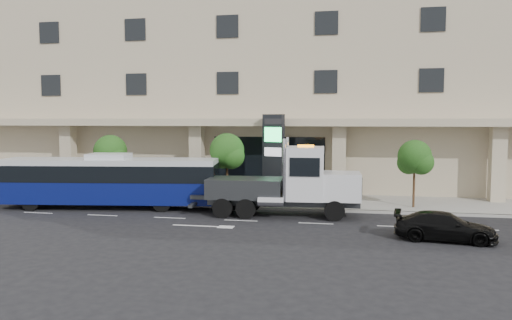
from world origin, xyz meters
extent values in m
plane|color=black|center=(0.00, 0.00, 0.00)|extent=(120.00, 120.00, 0.00)
cube|color=gray|center=(0.00, 5.00, 0.07)|extent=(120.00, 6.00, 0.15)
cube|color=gray|center=(0.00, 2.00, 0.07)|extent=(120.00, 0.30, 0.15)
cube|color=tan|center=(0.00, 15.50, 10.00)|extent=(60.00, 15.00, 20.00)
cube|color=tan|center=(0.00, 6.80, 5.20)|extent=(60.00, 2.80, 0.50)
cube|color=black|center=(0.00, 7.97, 2.15)|extent=(8.00, 0.12, 4.00)
cube|color=tan|center=(-15.00, 6.80, 2.60)|extent=(0.90, 0.90, 4.90)
cube|color=tan|center=(-5.00, 6.80, 2.60)|extent=(0.90, 0.90, 4.90)
cube|color=tan|center=(5.00, 6.80, 2.60)|extent=(0.90, 0.90, 4.90)
cube|color=tan|center=(15.00, 6.80, 2.60)|extent=(0.90, 0.90, 4.90)
cylinder|color=#422B19|center=(-10.00, 3.60, 1.55)|extent=(0.14, 0.14, 2.80)
sphere|color=#193C11|center=(-10.00, 3.60, 3.27)|extent=(2.20, 2.20, 2.20)
sphere|color=#193C11|center=(-9.65, 3.40, 2.95)|extent=(1.65, 1.65, 1.65)
sphere|color=#193C11|center=(-10.30, 3.80, 2.87)|extent=(1.54, 1.54, 1.54)
cylinder|color=#422B19|center=(-2.00, 3.60, 1.62)|extent=(0.14, 0.14, 2.94)
sphere|color=#193C11|center=(-2.00, 3.60, 3.43)|extent=(2.20, 2.20, 2.20)
sphere|color=#193C11|center=(-1.65, 3.40, 3.09)|extent=(1.65, 1.65, 1.65)
sphere|color=#193C11|center=(-2.30, 3.80, 3.01)|extent=(1.54, 1.54, 1.54)
cylinder|color=#422B19|center=(9.50, 3.60, 1.51)|extent=(0.14, 0.14, 2.73)
sphere|color=#193C11|center=(9.50, 3.60, 3.19)|extent=(2.00, 2.00, 2.00)
sphere|color=#193C11|center=(9.85, 3.40, 2.88)|extent=(1.50, 1.50, 1.50)
sphere|color=#193C11|center=(9.20, 3.80, 2.80)|extent=(1.40, 1.40, 1.40)
cylinder|color=black|center=(-12.88, -0.88, 0.55)|extent=(1.13, 0.47, 1.09)
cylinder|color=black|center=(-13.19, 1.39, 0.55)|extent=(1.13, 0.47, 1.09)
cylinder|color=black|center=(-5.08, 0.16, 0.55)|extent=(1.13, 0.47, 1.09)
cylinder|color=black|center=(-5.39, 2.43, 0.55)|extent=(1.13, 0.47, 1.09)
cube|color=#0A1255|center=(-8.70, 0.83, 1.04)|extent=(13.36, 4.44, 1.31)
cube|color=black|center=(-8.70, 0.83, 2.19)|extent=(13.37, 4.48, 0.98)
cube|color=silver|center=(-8.70, 0.83, 2.84)|extent=(13.36, 4.44, 0.33)
cube|color=silver|center=(-8.70, 0.83, 3.17)|extent=(2.61, 2.05, 0.33)
cube|color=#2D3033|center=(-15.15, -0.03, 0.49)|extent=(0.50, 2.73, 0.33)
cube|color=#2D3033|center=(-2.25, 1.69, 0.49)|extent=(0.50, 2.73, 0.33)
cube|color=#2D3033|center=(2.05, 0.22, 0.80)|extent=(8.50, 1.35, 0.40)
cube|color=silver|center=(5.29, 0.35, 1.74)|extent=(2.09, 2.37, 1.49)
cube|color=silver|center=(6.28, 0.40, 1.74)|extent=(0.16, 1.99, 1.20)
cube|color=silver|center=(3.30, 0.27, 2.44)|extent=(2.09, 2.57, 2.89)
cube|color=black|center=(4.24, 0.31, 2.89)|extent=(0.19, 2.19, 1.20)
cylinder|color=silver|center=(2.25, -0.87, 2.69)|extent=(0.19, 0.19, 3.39)
cylinder|color=silver|center=(2.16, 1.32, 2.69)|extent=(0.19, 0.19, 3.39)
cube|color=#2D3033|center=(-0.09, 0.13, 1.54)|extent=(4.28, 2.56, 1.10)
cube|color=#2D3033|center=(-2.48, 0.03, 0.95)|extent=(1.60, 0.35, 0.22)
cube|color=#2D3033|center=(-3.07, 0.01, 0.55)|extent=(0.32, 1.80, 0.18)
cube|color=orange|center=(3.30, 0.27, 3.94)|extent=(0.91, 0.39, 0.14)
cylinder|color=black|center=(4.93, -0.71, 0.55)|extent=(1.11, 0.36, 1.10)
cylinder|color=black|center=(4.85, 1.38, 0.55)|extent=(1.11, 0.36, 1.10)
cylinder|color=black|center=(0.16, -0.91, 0.55)|extent=(1.11, 0.36, 1.10)
cylinder|color=black|center=(0.07, 1.18, 0.55)|extent=(1.11, 0.36, 1.10)
cylinder|color=black|center=(-1.14, -0.96, 0.55)|extent=(1.11, 0.36, 1.10)
cylinder|color=black|center=(-1.23, 1.13, 0.55)|extent=(1.11, 0.36, 1.10)
imported|color=black|center=(9.90, -4.10, 0.64)|extent=(4.59, 2.34, 1.27)
cube|color=black|center=(0.83, 4.68, 2.94)|extent=(1.47, 0.90, 5.58)
cube|color=#26E668|center=(0.83, 4.42, 4.43)|extent=(1.16, 0.45, 0.93)
cube|color=silver|center=(0.83, 4.42, 3.31)|extent=(1.16, 0.45, 0.56)
cube|color=#262628|center=(0.83, 4.42, 5.26)|extent=(1.16, 0.45, 0.37)
camera|label=1|loc=(5.61, -27.22, 5.43)|focal=35.00mm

